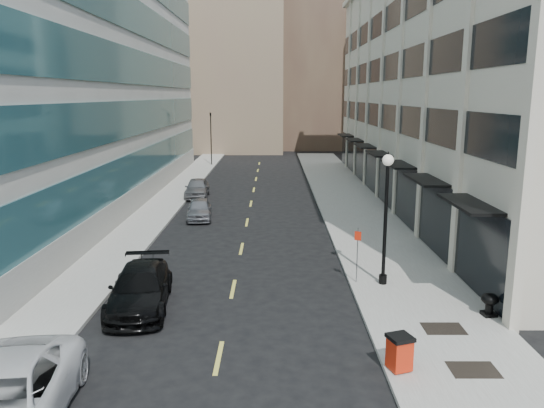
{
  "coord_description": "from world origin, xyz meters",
  "views": [
    {
      "loc": [
        1.72,
        -13.27,
        8.07
      ],
      "look_at": [
        1.64,
        12.78,
        2.7
      ],
      "focal_mm": 35.0,
      "sensor_mm": 36.0,
      "label": 1
    }
  ],
  "objects_px": {
    "traffic_signal": "(210,116)",
    "car_white_van": "(1,403)",
    "car_black_pickup": "(140,288)",
    "urn_planter": "(490,302)",
    "sign_post": "(358,247)",
    "car_grey_sedan": "(197,188)",
    "trash_bin": "(399,351)",
    "car_silver_sedan": "(199,209)",
    "lamppost": "(386,207)"
  },
  "relations": [
    {
      "from": "car_white_van",
      "to": "car_silver_sedan",
      "type": "distance_m",
      "value": 22.87
    },
    {
      "from": "traffic_signal",
      "to": "urn_planter",
      "type": "xyz_separation_m",
      "value": [
        15.1,
        -43.09,
        -5.04
      ]
    },
    {
      "from": "car_silver_sedan",
      "to": "trash_bin",
      "type": "relative_size",
      "value": 3.69
    },
    {
      "from": "car_grey_sedan",
      "to": "car_silver_sedan",
      "type": "bearing_deg",
      "value": -83.57
    },
    {
      "from": "trash_bin",
      "to": "sign_post",
      "type": "height_order",
      "value": "sign_post"
    },
    {
      "from": "car_white_van",
      "to": "car_grey_sedan",
      "type": "xyz_separation_m",
      "value": [
        0.39,
        30.39,
        -0.1
      ]
    },
    {
      "from": "traffic_signal",
      "to": "lamppost",
      "type": "bearing_deg",
      "value": -73.32
    },
    {
      "from": "car_grey_sedan",
      "to": "lamppost",
      "type": "distance_m",
      "value": 23.1
    },
    {
      "from": "car_black_pickup",
      "to": "sign_post",
      "type": "bearing_deg",
      "value": 9.55
    },
    {
      "from": "car_black_pickup",
      "to": "car_grey_sedan",
      "type": "bearing_deg",
      "value": 86.31
    },
    {
      "from": "trash_bin",
      "to": "car_silver_sedan",
      "type": "bearing_deg",
      "value": 94.02
    },
    {
      "from": "car_white_van",
      "to": "trash_bin",
      "type": "xyz_separation_m",
      "value": [
        10.2,
        2.88,
        -0.13
      ]
    },
    {
      "from": "urn_planter",
      "to": "traffic_signal",
      "type": "bearing_deg",
      "value": 109.31
    },
    {
      "from": "car_grey_sedan",
      "to": "traffic_signal",
      "type": "bearing_deg",
      "value": 90.55
    },
    {
      "from": "car_white_van",
      "to": "car_silver_sedan",
      "type": "height_order",
      "value": "car_white_van"
    },
    {
      "from": "urn_planter",
      "to": "car_white_van",
      "type": "bearing_deg",
      "value": -154.76
    },
    {
      "from": "traffic_signal",
      "to": "car_black_pickup",
      "type": "xyz_separation_m",
      "value": [
        2.08,
        -42.0,
        -4.94
      ]
    },
    {
      "from": "traffic_signal",
      "to": "sign_post",
      "type": "xyz_separation_m",
      "value": [
        10.8,
        -39.54,
        -4.01
      ]
    },
    {
      "from": "car_black_pickup",
      "to": "car_grey_sedan",
      "type": "xyz_separation_m",
      "value": [
        -1.0,
        22.52,
        -0.01
      ]
    },
    {
      "from": "lamppost",
      "to": "sign_post",
      "type": "distance_m",
      "value": 2.1
    },
    {
      "from": "car_silver_sedan",
      "to": "sign_post",
      "type": "xyz_separation_m",
      "value": [
        8.5,
        -12.47,
        1.03
      ]
    },
    {
      "from": "traffic_signal",
      "to": "car_black_pickup",
      "type": "bearing_deg",
      "value": -87.16
    },
    {
      "from": "trash_bin",
      "to": "lamppost",
      "type": "height_order",
      "value": "lamppost"
    },
    {
      "from": "car_white_van",
      "to": "lamppost",
      "type": "distance_m",
      "value": 15.35
    },
    {
      "from": "urn_planter",
      "to": "car_silver_sedan",
      "type": "bearing_deg",
      "value": 128.62
    },
    {
      "from": "car_black_pickup",
      "to": "sign_post",
      "type": "height_order",
      "value": "sign_post"
    },
    {
      "from": "traffic_signal",
      "to": "car_white_van",
      "type": "height_order",
      "value": "traffic_signal"
    },
    {
      "from": "car_white_van",
      "to": "car_grey_sedan",
      "type": "distance_m",
      "value": 30.39
    },
    {
      "from": "car_silver_sedan",
      "to": "lamppost",
      "type": "xyz_separation_m",
      "value": [
        9.6,
        -12.65,
        2.81
      ]
    },
    {
      "from": "car_silver_sedan",
      "to": "lamppost",
      "type": "distance_m",
      "value": 16.12
    },
    {
      "from": "sign_post",
      "to": "urn_planter",
      "type": "xyz_separation_m",
      "value": [
        4.3,
        -3.55,
        -1.03
      ]
    },
    {
      "from": "car_white_van",
      "to": "car_silver_sedan",
      "type": "bearing_deg",
      "value": 79.31
    },
    {
      "from": "traffic_signal",
      "to": "trash_bin",
      "type": "relative_size",
      "value": 6.48
    },
    {
      "from": "sign_post",
      "to": "urn_planter",
      "type": "bearing_deg",
      "value": -18.66
    },
    {
      "from": "car_grey_sedan",
      "to": "sign_post",
      "type": "bearing_deg",
      "value": -66.81
    },
    {
      "from": "car_silver_sedan",
      "to": "trash_bin",
      "type": "height_order",
      "value": "car_silver_sedan"
    },
    {
      "from": "lamppost",
      "to": "car_black_pickup",
      "type": "bearing_deg",
      "value": -166.89
    },
    {
      "from": "car_black_pickup",
      "to": "car_silver_sedan",
      "type": "xyz_separation_m",
      "value": [
        0.22,
        14.93,
        -0.1
      ]
    },
    {
      "from": "car_silver_sedan",
      "to": "lamppost",
      "type": "bearing_deg",
      "value": -59.18
    },
    {
      "from": "urn_planter",
      "to": "lamppost",
      "type": "bearing_deg",
      "value": 133.48
    },
    {
      "from": "traffic_signal",
      "to": "lamppost",
      "type": "distance_m",
      "value": 41.52
    },
    {
      "from": "car_black_pickup",
      "to": "car_silver_sedan",
      "type": "distance_m",
      "value": 14.94
    },
    {
      "from": "car_white_van",
      "to": "lamppost",
      "type": "relative_size",
      "value": 1.1
    },
    {
      "from": "car_black_pickup",
      "to": "urn_planter",
      "type": "height_order",
      "value": "car_black_pickup"
    },
    {
      "from": "traffic_signal",
      "to": "car_silver_sedan",
      "type": "distance_m",
      "value": 27.63
    },
    {
      "from": "car_white_van",
      "to": "car_grey_sedan",
      "type": "relative_size",
      "value": 1.39
    },
    {
      "from": "traffic_signal",
      "to": "car_white_van",
      "type": "bearing_deg",
      "value": -89.2
    },
    {
      "from": "car_silver_sedan",
      "to": "car_black_pickup",
      "type": "bearing_deg",
      "value": -97.21
    },
    {
      "from": "car_black_pickup",
      "to": "sign_post",
      "type": "xyz_separation_m",
      "value": [
        8.72,
        2.46,
        0.92
      ]
    },
    {
      "from": "car_silver_sedan",
      "to": "trash_bin",
      "type": "xyz_separation_m",
      "value": [
        8.6,
        -19.93,
        0.05
      ]
    }
  ]
}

